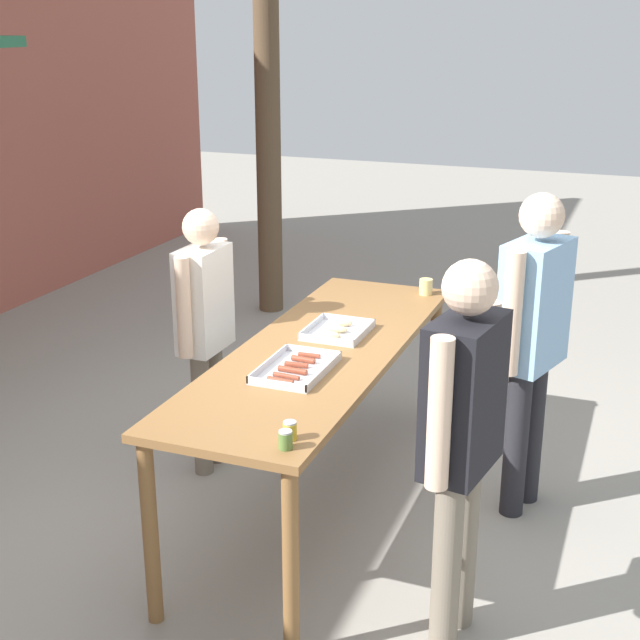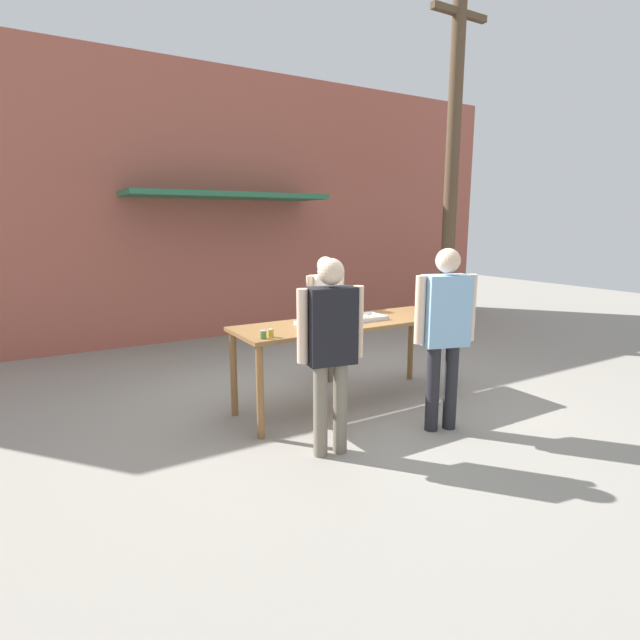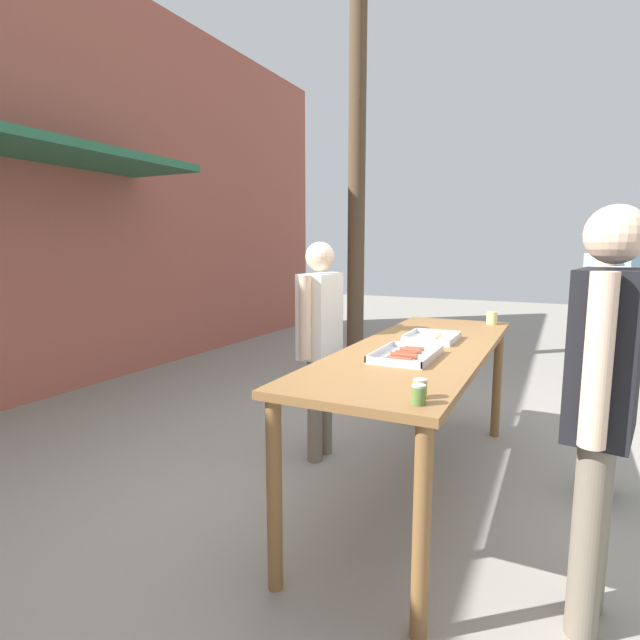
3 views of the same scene
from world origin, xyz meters
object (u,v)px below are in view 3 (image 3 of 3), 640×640
(condiment_jar_mustard, at_px, (419,395))
(condiment_jar_ketchup, at_px, (420,389))
(utility_pole, at_px, (357,131))
(person_server_behind_table, at_px, (320,331))
(person_customer_with_cup, at_px, (610,332))
(beer_cup, at_px, (492,318))
(food_tray_buns, at_px, (432,338))
(food_tray_sausages, at_px, (406,356))
(person_customer_holding_hotdog, at_px, (603,384))

(condiment_jar_mustard, relative_size, condiment_jar_ketchup, 1.00)
(condiment_jar_mustard, xyz_separation_m, utility_pole, (4.25, 1.98, 2.00))
(condiment_jar_ketchup, relative_size, person_server_behind_table, 0.05)
(condiment_jar_mustard, bearing_deg, utility_pole, 24.97)
(person_customer_with_cup, distance_m, utility_pole, 4.31)
(condiment_jar_ketchup, xyz_separation_m, beer_cup, (2.15, -0.00, 0.01))
(food_tray_buns, relative_size, condiment_jar_ketchup, 4.76)
(food_tray_buns, xyz_separation_m, condiment_jar_mustard, (-1.35, -0.27, 0.02))
(food_tray_sausages, relative_size, beer_cup, 4.83)
(condiment_jar_mustard, height_order, person_customer_with_cup, person_customer_with_cup)
(food_tray_buns, relative_size, utility_pole, 0.06)
(beer_cup, height_order, person_customer_holding_hotdog, person_customer_holding_hotdog)
(food_tray_sausages, distance_m, condiment_jar_ketchup, 0.73)
(person_customer_holding_hotdog, bearing_deg, beer_cup, -151.97)
(condiment_jar_mustard, distance_m, condiment_jar_ketchup, 0.08)
(person_server_behind_table, xyz_separation_m, person_customer_with_cup, (0.21, -1.81, 0.10))
(person_server_behind_table, bearing_deg, food_tray_sausages, -124.27)
(person_server_behind_table, distance_m, person_customer_with_cup, 1.82)
(food_tray_sausages, bearing_deg, beer_cup, -10.13)
(person_customer_holding_hotdog, relative_size, person_customer_with_cup, 0.97)
(person_customer_holding_hotdog, bearing_deg, food_tray_buns, -129.23)
(person_server_behind_table, bearing_deg, beer_cup, -48.24)
(person_customer_holding_hotdog, xyz_separation_m, utility_pole, (3.92, 2.62, 1.96))
(food_tray_sausages, distance_m, person_customer_holding_hotdog, 1.02)
(person_customer_holding_hotdog, relative_size, utility_pole, 0.29)
(person_server_behind_table, distance_m, utility_pole, 3.68)
(food_tray_buns, height_order, utility_pole, utility_pole)
(condiment_jar_mustard, bearing_deg, person_customer_holding_hotdog, -63.05)
(condiment_jar_ketchup, xyz_separation_m, utility_pole, (4.16, 1.96, 2.00))
(condiment_jar_ketchup, xyz_separation_m, person_customer_with_cup, (1.44, -0.76, 0.07))
(food_tray_sausages, height_order, person_server_behind_table, person_server_behind_table)
(food_tray_buns, xyz_separation_m, condiment_jar_ketchup, (-1.27, -0.26, 0.02))
(condiment_jar_ketchup, relative_size, utility_pole, 0.01)
(food_tray_buns, bearing_deg, person_customer_holding_hotdog, -138.44)
(condiment_jar_mustard, height_order, beer_cup, beer_cup)
(beer_cup, distance_m, person_customer_with_cup, 1.04)
(food_tray_buns, relative_size, person_server_behind_table, 0.24)
(food_tray_buns, xyz_separation_m, utility_pole, (2.89, 1.70, 2.03))
(utility_pole, bearing_deg, condiment_jar_mustard, -155.03)
(food_tray_sausages, bearing_deg, condiment_jar_ketchup, -159.14)
(condiment_jar_mustard, height_order, person_customer_holding_hotdog, person_customer_holding_hotdog)
(food_tray_sausages, height_order, food_tray_buns, food_tray_buns)
(condiment_jar_ketchup, distance_m, person_customer_with_cup, 1.63)
(condiment_jar_ketchup, distance_m, beer_cup, 2.15)
(person_customer_holding_hotdog, distance_m, person_customer_with_cup, 1.20)
(beer_cup, xyz_separation_m, person_server_behind_table, (-0.92, 1.05, -0.04))
(food_tray_sausages, height_order, condiment_jar_ketchup, condiment_jar_ketchup)
(food_tray_sausages, relative_size, person_customer_with_cup, 0.27)
(food_tray_buns, xyz_separation_m, beer_cup, (0.88, -0.26, 0.03))
(beer_cup, bearing_deg, utility_pole, 44.34)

